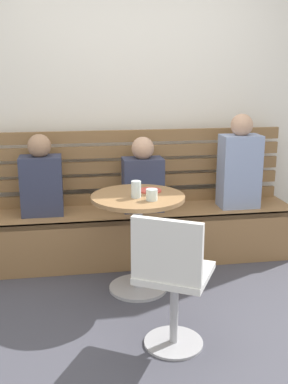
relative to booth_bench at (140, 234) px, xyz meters
The scene contains 12 objects.
ground 1.22m from the booth_bench, 90.00° to the right, with size 8.00×8.00×0.00m, color #42424C.
back_wall 1.31m from the booth_bench, 90.00° to the left, with size 5.20×0.10×2.90m, color white.
booth_bench is the anchor object (origin of this frame).
booth_backrest 0.61m from the booth_bench, 90.00° to the left, with size 2.65×0.04×0.66m.
cafe_table 0.67m from the booth_bench, 100.17° to the right, with size 0.68×0.68×0.74m.
white_chair 1.41m from the booth_bench, 91.28° to the right, with size 0.54×0.54×0.85m.
person_adult 1.05m from the booth_bench, ahead, with size 0.34×0.22×0.81m.
person_child_left 0.97m from the booth_bench, behind, with size 0.34×0.22×0.67m.
person_child_middle 0.50m from the booth_bench, 31.03° to the left, with size 0.34×0.22×0.63m.
cup_glass_tall 0.87m from the booth_bench, 101.11° to the right, with size 0.07×0.07×0.12m, color silver.
cup_glass_short 0.92m from the booth_bench, 92.28° to the right, with size 0.08×0.08×0.08m, color silver.
plate_small 0.72m from the booth_bench, 89.52° to the right, with size 0.17×0.17×0.01m, color #DB4C42.
Camera 1 is at (-0.58, -2.57, 1.63)m, focal length 43.35 mm.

